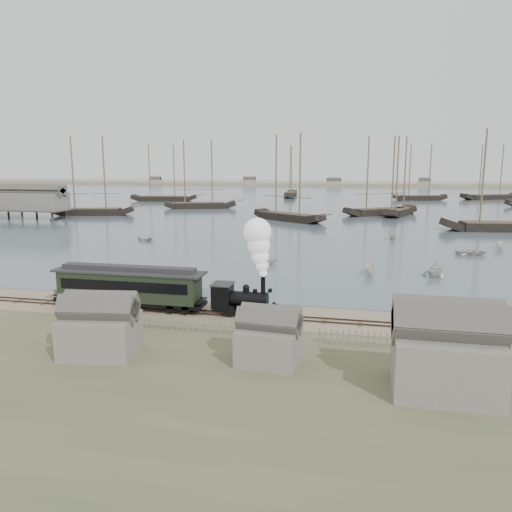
# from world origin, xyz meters

# --- Properties ---
(ground) EXTENTS (600.00, 600.00, 0.00)m
(ground) POSITION_xyz_m (0.00, 0.00, 0.00)
(ground) COLOR gray
(ground) RESTS_ON ground
(harbor_water) EXTENTS (600.00, 336.00, 0.06)m
(harbor_water) POSITION_xyz_m (0.00, 170.00, 0.03)
(harbor_water) COLOR #445362
(harbor_water) RESTS_ON ground
(rail_track) EXTENTS (120.00, 1.80, 0.16)m
(rail_track) POSITION_xyz_m (0.00, -2.00, 0.04)
(rail_track) COLOR #39261F
(rail_track) RESTS_ON ground
(picket_fence_west) EXTENTS (19.00, 0.10, 1.20)m
(picket_fence_west) POSITION_xyz_m (-6.50, -7.00, 0.00)
(picket_fence_west) COLOR slate
(picket_fence_west) RESTS_ON ground
(picket_fence_east) EXTENTS (15.00, 0.10, 1.20)m
(picket_fence_east) POSITION_xyz_m (12.50, -7.50, 0.00)
(picket_fence_east) COLOR slate
(picket_fence_east) RESTS_ON ground
(shed_left) EXTENTS (5.00, 4.00, 4.10)m
(shed_left) POSITION_xyz_m (-10.00, -13.00, 0.00)
(shed_left) COLOR slate
(shed_left) RESTS_ON ground
(shed_mid) EXTENTS (4.00, 3.50, 3.60)m
(shed_mid) POSITION_xyz_m (2.00, -12.00, 0.00)
(shed_mid) COLOR slate
(shed_mid) RESTS_ON ground
(shed_right) EXTENTS (6.00, 5.00, 5.10)m
(shed_right) POSITION_xyz_m (13.00, -14.00, 0.00)
(shed_right) COLOR slate
(shed_right) RESTS_ON ground
(far_spit) EXTENTS (500.00, 20.00, 1.80)m
(far_spit) POSITION_xyz_m (0.00, 250.00, 0.00)
(far_spit) COLOR tan
(far_spit) RESTS_ON ground
(locomotive) EXTENTS (6.77, 2.53, 8.44)m
(locomotive) POSITION_xyz_m (-1.12, -2.00, 3.91)
(locomotive) COLOR black
(locomotive) RESTS_ON ground
(passenger_coach) EXTENTS (14.48, 2.79, 3.52)m
(passenger_coach) POSITION_xyz_m (-13.21, -2.00, 2.22)
(passenger_coach) COLOR black
(passenger_coach) RESTS_ON ground
(beached_dinghy) EXTENTS (3.13, 4.25, 0.85)m
(beached_dinghy) POSITION_xyz_m (-20.93, 0.97, 0.43)
(beached_dinghy) COLOR silver
(beached_dinghy) RESTS_ON ground
(rowboat_0) EXTENTS (5.13, 5.28, 0.89)m
(rowboat_0) POSITION_xyz_m (-25.66, 9.26, 0.51)
(rowboat_0) COLOR silver
(rowboat_0) RESTS_ON harbor_water
(rowboat_1) EXTENTS (2.65, 2.95, 1.39)m
(rowboat_1) POSITION_xyz_m (-4.38, 20.45, 0.75)
(rowboat_1) COLOR silver
(rowboat_1) RESTS_ON harbor_water
(rowboat_2) EXTENTS (3.20, 1.40, 1.21)m
(rowboat_2) POSITION_xyz_m (8.84, 17.31, 0.66)
(rowboat_2) COLOR silver
(rowboat_2) RESTS_ON harbor_water
(rowboat_3) EXTENTS (3.16, 4.42, 0.91)m
(rowboat_3) POSITION_xyz_m (23.54, 33.59, 0.52)
(rowboat_3) COLOR silver
(rowboat_3) RESTS_ON harbor_water
(rowboat_4) EXTENTS (4.35, 4.28, 1.73)m
(rowboat_4) POSITION_xyz_m (16.47, 17.79, 0.93)
(rowboat_4) COLOR silver
(rowboat_4) RESTS_ON harbor_water
(rowboat_5) EXTENTS (3.31, 2.57, 1.21)m
(rowboat_5) POSITION_xyz_m (28.93, 39.74, 0.67)
(rowboat_5) COLOR silver
(rowboat_5) RESTS_ON harbor_water
(rowboat_6) EXTENTS (4.39, 4.70, 0.79)m
(rowboat_6) POSITION_xyz_m (-29.56, 36.52, 0.46)
(rowboat_6) COLOR silver
(rowboat_6) RESTS_ON harbor_water
(rowboat_7) EXTENTS (3.33, 2.88, 1.75)m
(rowboat_7) POSITION_xyz_m (13.01, 46.54, 0.93)
(rowboat_7) COLOR silver
(rowboat_7) RESTS_ON harbor_water
(schooner_0) EXTENTS (21.05, 9.81, 20.00)m
(schooner_0) POSITION_xyz_m (-60.49, 72.61, 10.06)
(schooner_0) COLOR black
(schooner_0) RESTS_ON harbor_water
(schooner_1) EXTENTS (21.17, 11.38, 20.00)m
(schooner_1) POSITION_xyz_m (-39.40, 96.52, 10.06)
(schooner_1) COLOR black
(schooner_1) RESTS_ON harbor_water
(schooner_2) EXTENTS (18.72, 14.97, 20.00)m
(schooner_2) POSITION_xyz_m (-9.28, 71.07, 10.06)
(schooner_2) COLOR black
(schooner_2) RESTS_ON harbor_water
(schooner_3) EXTENTS (9.81, 18.20, 20.00)m
(schooner_3) POSITION_xyz_m (16.78, 88.86, 10.06)
(schooner_3) COLOR black
(schooner_3) RESTS_ON harbor_water
(schooner_4) EXTENTS (25.60, 8.98, 20.00)m
(schooner_4) POSITION_xyz_m (35.72, 63.07, 10.06)
(schooner_4) COLOR black
(schooner_4) RESTS_ON harbor_water
(schooner_6) EXTENTS (23.14, 8.39, 20.00)m
(schooner_6) POSITION_xyz_m (-60.86, 120.56, 10.06)
(schooner_6) COLOR black
(schooner_6) RESTS_ON harbor_water
(schooner_7) EXTENTS (6.20, 20.26, 20.00)m
(schooner_7) POSITION_xyz_m (-20.64, 151.43, 10.06)
(schooner_7) COLOR black
(schooner_7) RESTS_ON harbor_water
(schooner_8) EXTENTS (19.38, 8.89, 20.00)m
(schooner_8) POSITION_xyz_m (26.97, 143.39, 10.06)
(schooner_8) COLOR black
(schooner_8) RESTS_ON harbor_water
(schooner_9) EXTENTS (22.64, 14.51, 20.00)m
(schooner_9) POSITION_xyz_m (52.70, 153.65, 10.06)
(schooner_9) COLOR black
(schooner_9) RESTS_ON harbor_water
(schooner_10) EXTENTS (19.38, 15.39, 20.00)m
(schooner_10) POSITION_xyz_m (11.93, 88.55, 10.06)
(schooner_10) COLOR black
(schooner_10) RESTS_ON harbor_water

